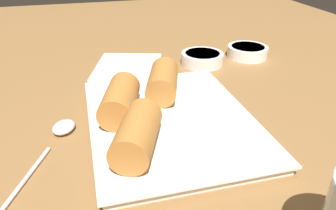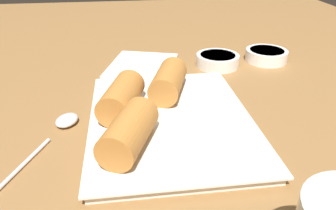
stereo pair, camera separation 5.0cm
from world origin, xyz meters
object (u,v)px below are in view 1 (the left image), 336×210
Objects in this scene: dipping_bowl_near at (202,58)px; dipping_bowl_far at (247,51)px; spoon at (59,132)px; serving_plate at (168,121)px; napkin at (128,67)px.

dipping_bowl_near and dipping_bowl_far have the same top height.
dipping_bowl_far reaches higher than spoon.
serving_plate is 1.63× the size of napkin.
serving_plate is 14.85cm from spoon.
dipping_bowl_near is at bearing 148.74° from serving_plate.
spoon is 0.94× the size of napkin.
dipping_bowl_far reaches higher than napkin.
spoon is 25.03cm from napkin.
dipping_bowl_far is 0.51× the size of spoon.
serving_plate is 3.37× the size of dipping_bowl_far.
serving_plate is 3.37× the size of dipping_bowl_near.
spoon is at bearing -60.76° from dipping_bowl_far.
dipping_bowl_far is 26.05cm from napkin.
serving_plate reaches higher than spoon.
spoon is at bearing -53.98° from dipping_bowl_near.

